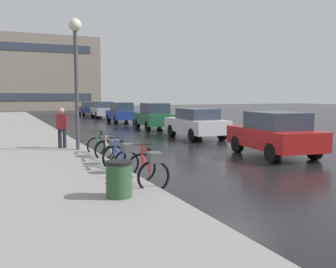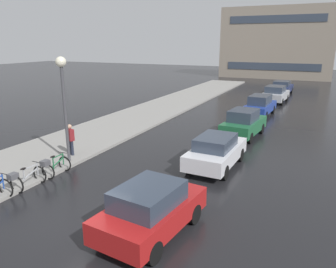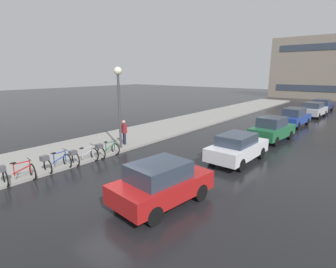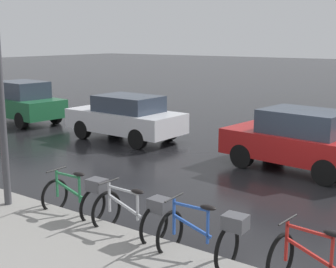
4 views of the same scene
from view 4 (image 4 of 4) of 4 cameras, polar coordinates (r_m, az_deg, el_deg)
name	(u,v)px [view 4 (image 4 of 4)]	position (r m, az deg, el deg)	size (l,w,h in m)	color
ground_plane	(285,196)	(10.64, 14.08, -7.36)	(140.00, 140.00, 0.00)	black
bicycle_nearest	(328,266)	(6.62, 18.88, -14.95)	(0.87, 1.43, 1.00)	black
bicycle_second	(205,235)	(7.20, 4.59, -12.17)	(0.77, 1.34, 0.99)	black
bicycle_third	(136,213)	(8.06, -3.93, -9.63)	(0.76, 1.44, 0.94)	black
bicycle_farthest	(79,195)	(9.06, -10.81, -7.36)	(0.71, 1.35, 0.94)	black
car_red	(299,139)	(12.64, 15.71, -0.63)	(2.26, 3.92, 1.59)	#AD1919
car_white	(126,117)	(15.86, -5.15, 2.07)	(1.92, 4.11, 1.52)	silver
car_green	(22,102)	(19.95, -17.41, 3.71)	(2.11, 4.07, 1.69)	#1E6038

